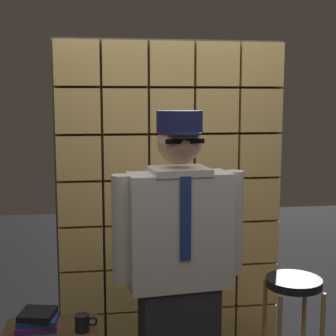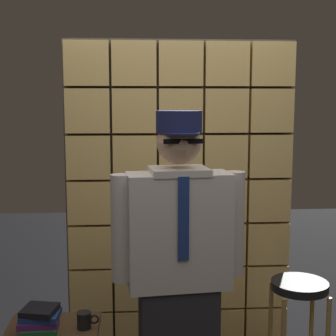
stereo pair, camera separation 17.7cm
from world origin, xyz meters
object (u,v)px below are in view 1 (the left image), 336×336
at_px(bar_stool, 293,309).
at_px(book_stack, 38,326).
at_px(standing_person, 179,273).
at_px(coffee_mug, 83,323).

xyz_separation_m(bar_stool, book_stack, (-1.50, -0.18, 0.07)).
distance_m(standing_person, book_stack, 0.81).
xyz_separation_m(standing_person, coffee_mug, (-0.52, 0.16, -0.32)).
relative_size(bar_stool, book_stack, 3.38).
bearing_deg(book_stack, bar_stool, 6.78).
bearing_deg(standing_person, coffee_mug, 156.69).
relative_size(bar_stool, coffee_mug, 6.07).
bearing_deg(book_stack, coffee_mug, 17.98).
height_order(book_stack, coffee_mug, book_stack).
bearing_deg(bar_stool, coffee_mug, -175.37).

